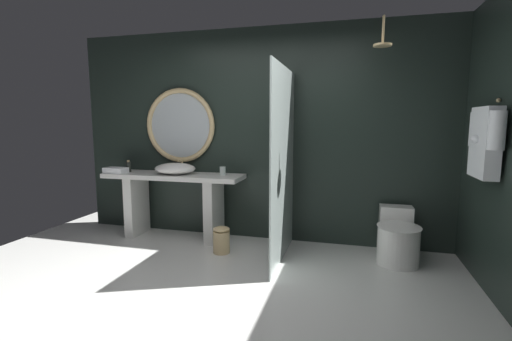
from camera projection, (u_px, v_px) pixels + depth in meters
ground_plane at (198, 309)px, 2.86m from camera, size 5.76×5.76×0.00m
back_wall_panel at (258, 136)px, 4.50m from camera, size 4.80×0.10×2.60m
vanity_counter at (174, 195)px, 4.57m from camera, size 1.78×0.49×0.82m
vessel_sink at (175, 169)px, 4.49m from camera, size 0.51×0.42×0.16m
tumbler_cup at (223, 171)px, 4.41m from camera, size 0.07×0.07×0.11m
soap_dispenser at (128, 167)px, 4.69m from camera, size 0.07×0.07×0.15m
round_wall_mirror at (180, 126)px, 4.66m from camera, size 0.96×0.07×0.96m
shower_glass_panel at (283, 165)px, 3.79m from camera, size 0.02×1.23×2.03m
rain_shower_head at (383, 42)px, 3.53m from camera, size 0.18×0.18×0.29m
hanging_bathrobe at (485, 140)px, 3.00m from camera, size 0.20×0.59×0.66m
toilet at (397, 239)px, 3.79m from camera, size 0.44×0.65×0.55m
waste_bin at (221, 240)px, 4.06m from camera, size 0.19×0.19×0.30m
folded_hand_towel at (116, 170)px, 4.57m from camera, size 0.29×0.19×0.07m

